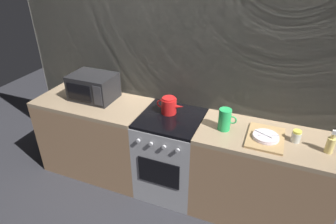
# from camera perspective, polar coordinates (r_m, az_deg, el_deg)

# --- Properties ---
(ground_plane) EXTENTS (8.00, 8.00, 0.00)m
(ground_plane) POSITION_cam_1_polar(r_m,az_deg,el_deg) (3.30, 0.45, -14.59)
(ground_plane) COLOR #2D2D33
(back_wall) EXTENTS (3.60, 0.05, 2.40)m
(back_wall) POSITION_cam_1_polar(r_m,az_deg,el_deg) (2.89, 2.92, 7.16)
(back_wall) COLOR #B2AD9E
(back_wall) RESTS_ON ground_plane
(counter_left) EXTENTS (1.20, 0.60, 0.90)m
(counter_left) POSITION_cam_1_polar(r_m,az_deg,el_deg) (3.38, -13.91, -4.65)
(counter_left) COLOR #997251
(counter_left) RESTS_ON ground_plane
(stove_unit) EXTENTS (0.60, 0.63, 0.90)m
(stove_unit) POSITION_cam_1_polar(r_m,az_deg,el_deg) (3.01, 0.47, -8.44)
(stove_unit) COLOR #9E9EA3
(stove_unit) RESTS_ON ground_plane
(counter_right) EXTENTS (1.20, 0.60, 0.90)m
(counter_right) POSITION_cam_1_polar(r_m,az_deg,el_deg) (2.88, 17.78, -12.16)
(counter_right) COLOR #997251
(counter_right) RESTS_ON ground_plane
(microwave) EXTENTS (0.46, 0.35, 0.27)m
(microwave) POSITION_cam_1_polar(r_m,az_deg,el_deg) (3.15, -14.56, 4.87)
(microwave) COLOR black
(microwave) RESTS_ON counter_left
(kettle) EXTENTS (0.28, 0.15, 0.17)m
(kettle) POSITION_cam_1_polar(r_m,az_deg,el_deg) (2.79, 0.19, 1.31)
(kettle) COLOR red
(kettle) RESTS_ON stove_unit
(pitcher) EXTENTS (0.16, 0.11, 0.20)m
(pitcher) POSITION_cam_1_polar(r_m,az_deg,el_deg) (2.57, 11.20, -1.47)
(pitcher) COLOR green
(pitcher) RESTS_ON counter_right
(dish_pile) EXTENTS (0.30, 0.40, 0.06)m
(dish_pile) POSITION_cam_1_polar(r_m,az_deg,el_deg) (2.57, 18.76, -4.76)
(dish_pile) COLOR tan
(dish_pile) RESTS_ON counter_right
(spice_jar) EXTENTS (0.08, 0.08, 0.10)m
(spice_jar) POSITION_cam_1_polar(r_m,az_deg,el_deg) (2.61, 24.07, -4.39)
(spice_jar) COLOR silver
(spice_jar) RESTS_ON counter_right
(spray_bottle) EXTENTS (0.08, 0.06, 0.20)m
(spray_bottle) POSITION_cam_1_polar(r_m,az_deg,el_deg) (2.58, 29.55, -5.50)
(spray_bottle) COLOR #E5CC72
(spray_bottle) RESTS_ON counter_right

